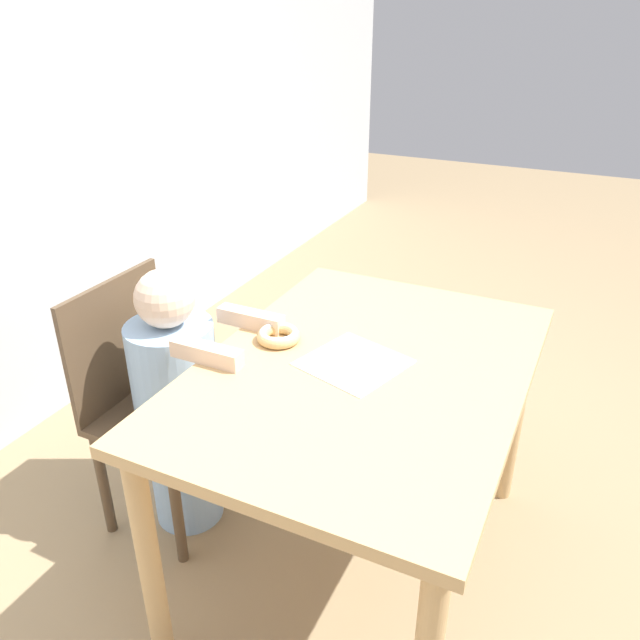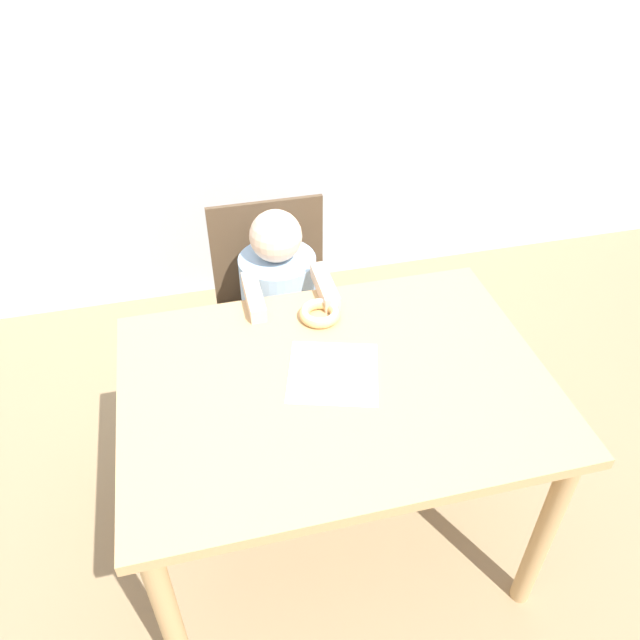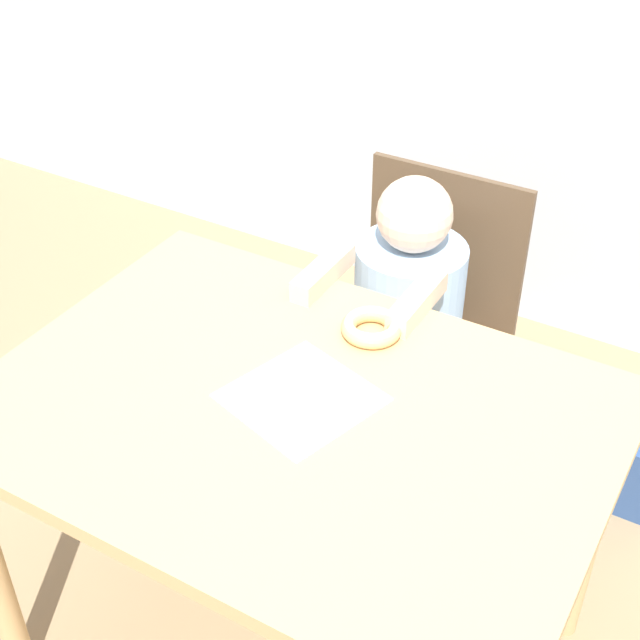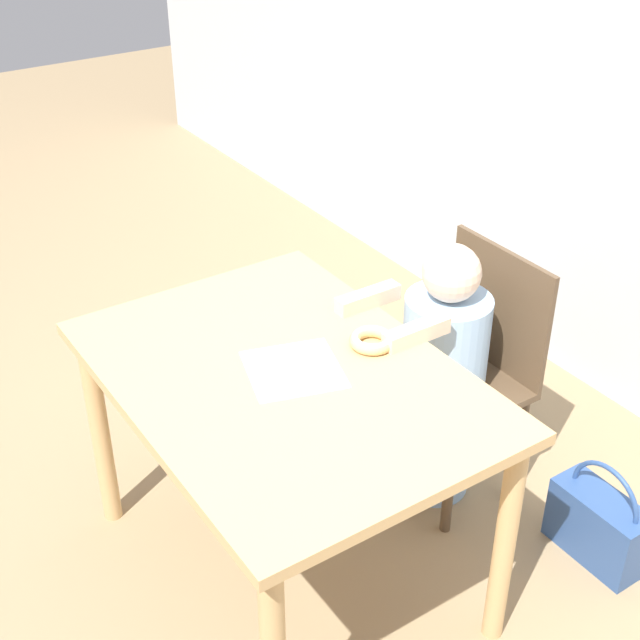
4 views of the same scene
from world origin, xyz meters
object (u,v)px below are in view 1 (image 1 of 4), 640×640
object	(u,v)px
chair	(152,399)
handbag	(220,394)
donut	(279,335)
child_figure	(179,405)

from	to	relation	value
chair	handbag	bearing A→B (deg)	11.71
chair	donut	world-z (taller)	chair
donut	child_figure	bearing A→B (deg)	101.44
chair	child_figure	size ratio (longest dim) A/B	0.92
child_figure	handbag	bearing A→B (deg)	22.70
chair	handbag	xyz separation A→B (m)	(0.54, 0.11, -0.33)
donut	handbag	xyz separation A→B (m)	(0.47, 0.57, -0.65)
chair	child_figure	xyz separation A→B (m)	(0.00, -0.11, 0.01)
child_figure	donut	size ratio (longest dim) A/B	7.30
chair	handbag	size ratio (longest dim) A/B	2.40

